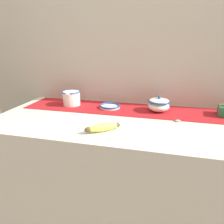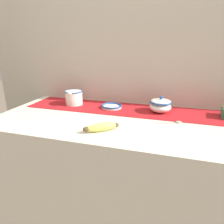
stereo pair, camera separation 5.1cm
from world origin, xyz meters
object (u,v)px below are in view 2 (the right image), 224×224
(sugar_bowl, at_px, (160,105))
(spoon, at_px, (176,122))
(small_dish, at_px, (112,106))
(cream_pitcher, at_px, (74,97))
(banana, at_px, (101,127))

(sugar_bowl, distance_m, spoon, 0.19)
(spoon, bearing_deg, sugar_bowl, 97.03)
(small_dish, bearing_deg, cream_pitcher, 179.57)
(banana, bearing_deg, cream_pitcher, 131.68)
(cream_pitcher, height_order, banana, cream_pitcher)
(sugar_bowl, xyz_separation_m, banana, (-0.25, -0.37, -0.03))
(cream_pitcher, relative_size, sugar_bowl, 1.06)
(sugar_bowl, distance_m, banana, 0.45)
(sugar_bowl, xyz_separation_m, small_dish, (-0.31, -0.00, -0.03))
(sugar_bowl, distance_m, small_dish, 0.31)
(cream_pitcher, height_order, spoon, cream_pitcher)
(cream_pitcher, distance_m, sugar_bowl, 0.58)
(small_dish, relative_size, banana, 0.84)
(cream_pitcher, xyz_separation_m, small_dish, (0.27, -0.00, -0.04))
(sugar_bowl, bearing_deg, small_dish, -179.77)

